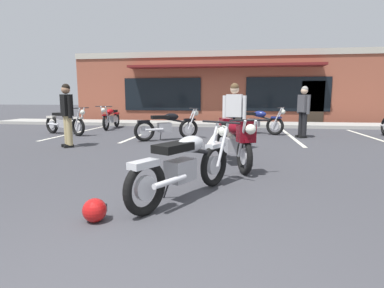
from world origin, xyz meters
The scene contains 14 objects.
ground_plane centered at (0.00, 4.12, 0.00)m, with size 80.00×80.00×0.00m, color #3D3D42.
sidewalk_kerb centered at (0.00, 12.84, 0.07)m, with size 22.00×1.80×0.14m, color #A8A59E.
brick_storefront_building centered at (0.00, 17.07, 1.83)m, with size 16.09×5.91×3.65m.
painted_stall_lines centered at (0.00, 9.24, 0.00)m, with size 10.50×4.80×0.01m.
motorcycle_foreground_classic centered at (0.15, 2.35, 0.46)m, with size 1.26×1.92×0.98m.
motorcycle_black_cruiser centered at (-5.25, 8.49, 0.46)m, with size 1.99×1.11×0.98m.
motorcycle_silver_naked centered at (1.46, 9.81, 0.46)m, with size 1.94×1.22×0.98m.
motorcycle_blue_standard centered at (-1.34, 7.71, 0.46)m, with size 1.86×1.36×0.98m.
motorcycle_green_cafe_racer centered at (0.75, 4.31, 0.53)m, with size 1.00×2.04×0.98m.
motorcycle_orange_scrambler centered at (-4.47, 10.71, 0.46)m, with size 0.66×2.11×0.98m.
person_in_black_shirt centered at (-3.67, 6.01, 0.95)m, with size 0.51×0.48×1.68m.
person_in_shorts_foreground centered at (0.71, 6.25, 0.95)m, with size 0.61×0.32×1.68m.
person_by_back_row centered at (2.90, 8.93, 0.95)m, with size 0.38×0.59×1.68m.
helmet_on_pavement centered at (-0.69, 1.43, 0.13)m, with size 0.26×0.26×0.26m.
Camera 1 is at (0.83, -1.56, 1.35)m, focal length 28.82 mm.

